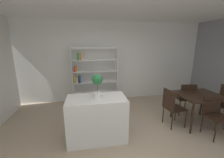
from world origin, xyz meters
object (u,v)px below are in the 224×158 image
dining_chair_island_side (172,105)px  dining_chair_near (215,112)px  dining_table (199,98)px  dining_chair_far (186,96)px  potted_plant_on_island (97,83)px  kitchen_island (97,118)px  dining_chair_window_side (224,100)px  open_bookshelf (92,77)px

dining_chair_island_side → dining_chair_near: dining_chair_island_side is taller
dining_table → dining_chair_far: dining_chair_far is taller
potted_plant_on_island → dining_chair_island_side: size_ratio=0.51×
dining_chair_island_side → potted_plant_on_island: bearing=88.9°
potted_plant_on_island → dining_chair_island_side: (1.81, 0.12, -0.67)m
dining_chair_island_side → dining_table: bearing=-94.3°
kitchen_island → dining_table: size_ratio=1.15×
dining_table → dining_chair_window_side: bearing=0.1°
open_bookshelf → dining_chair_window_side: open_bookshelf is taller
dining_chair_window_side → dining_chair_island_side: bearing=-90.2°
potted_plant_on_island → dining_chair_window_side: size_ratio=0.51×
potted_plant_on_island → dining_chair_far: (2.54, 0.60, -0.67)m
dining_table → dining_chair_island_side: 0.76m
dining_table → dining_chair_island_side: dining_chair_island_side is taller
kitchen_island → dining_chair_window_side: dining_chair_window_side is taller
dining_table → dining_chair_island_side: bearing=-179.3°
kitchen_island → dining_chair_far: bearing=13.9°
potted_plant_on_island → dining_chair_far: size_ratio=0.52×
kitchen_island → dining_chair_island_side: dining_chair_island_side is taller
dining_chair_far → dining_chair_window_side: size_ratio=0.98×
dining_chair_near → kitchen_island: bearing=173.4°
kitchen_island → dining_chair_island_side: size_ratio=1.28×
potted_plant_on_island → open_bookshelf: bearing=91.6°
open_bookshelf → dining_chair_far: size_ratio=2.03×
dining_chair_window_side → dining_chair_near: 0.89m
potted_plant_on_island → dining_chair_near: 2.67m
dining_chair_island_side → open_bookshelf: bearing=41.3°
dining_table → kitchen_island: bearing=-176.3°
kitchen_island → dining_chair_far: (2.57, 0.64, 0.10)m
open_bookshelf → dining_chair_island_side: open_bookshelf is taller
kitchen_island → open_bookshelf: bearing=90.7°
dining_chair_near → dining_table: bearing=90.3°
kitchen_island → dining_chair_near: 2.60m
open_bookshelf → dining_chair_island_side: 2.60m
dining_chair_far → dining_chair_near: 0.95m
potted_plant_on_island → dining_chair_island_side: bearing=3.9°
potted_plant_on_island → dining_chair_near: (2.56, -0.35, -0.70)m
kitchen_island → dining_table: kitchen_island is taller
potted_plant_on_island → open_bookshelf: size_ratio=0.26×
kitchen_island → dining_chair_near: (2.58, -0.31, 0.07)m
kitchen_island → dining_chair_near: kitchen_island is taller
open_bookshelf → dining_chair_window_side: size_ratio=1.98×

